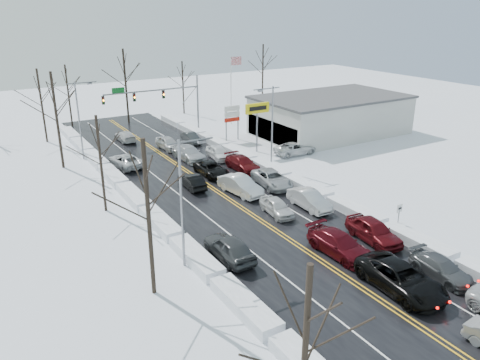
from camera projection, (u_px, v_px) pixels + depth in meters
ground at (256, 217)px, 39.70m from camera, size 160.00×160.00×0.00m
road_surface at (244, 209)px, 41.30m from camera, size 14.00×84.00×0.01m
snow_bank_left at (163, 229)px, 37.62m from camera, size 1.49×72.00×0.77m
snow_bank_right at (311, 192)px, 44.98m from camera, size 1.49×72.00×0.77m
traffic_signal_mast at (163, 97)px, 61.88m from camera, size 13.28×0.39×8.00m
tires_plus_sign at (257, 112)px, 55.86m from camera, size 3.20×0.34×6.00m
used_vehicles_sign at (232, 116)px, 61.26m from camera, size 2.20×0.22×4.65m
speed_limit_sign at (399, 213)px, 36.69m from camera, size 0.55×0.09×2.35m
flagpole at (232, 85)px, 69.02m from camera, size 1.87×1.20×10.00m
dealership_building at (330, 115)px, 64.81m from camera, size 20.40×12.40×5.30m
streetlight_ne at (271, 121)px, 49.87m from camera, size 3.20×0.25×9.00m
streetlight_sw at (184, 194)px, 30.61m from camera, size 3.20×0.25×9.00m
streetlight_nw at (80, 114)px, 53.05m from camera, size 3.20×0.25×9.00m
tree_left_a at (306, 333)px, 16.13m from camera, size 3.60×3.60×9.00m
tree_left_b at (146, 189)px, 26.87m from camera, size 4.00×4.00×10.00m
tree_left_c at (99, 145)px, 38.94m from camera, size 3.40×3.40×8.50m
tree_left_d at (54, 102)px, 49.33m from camera, size 4.20×4.20×10.50m
tree_left_e at (40, 91)px, 59.39m from camera, size 3.80×3.80×9.50m
tree_far_b at (67, 84)px, 67.45m from camera, size 3.60×3.60×9.00m
tree_far_c at (125, 72)px, 69.23m from camera, size 4.40×4.40×11.00m
tree_far_d at (183, 77)px, 75.89m from camera, size 3.40×3.40×8.50m
tree_far_e at (263, 62)px, 83.56m from camera, size 4.20×4.20×10.50m
queued_car_2 at (399, 290)px, 29.57m from camera, size 3.16×6.33×1.72m
queued_car_3 at (339, 254)px, 33.84m from camera, size 2.39×5.56×1.60m
queued_car_4 at (277, 214)px, 40.30m from camera, size 2.09×4.25×1.39m
queued_car_5 at (240, 194)px, 44.71m from camera, size 2.48×5.35×1.70m
queued_car_6 at (212, 175)px, 49.58m from camera, size 2.39×5.03×1.39m
queued_car_7 at (189, 160)px, 54.54m from camera, size 2.53×5.65×1.61m
queued_car_8 at (168, 149)px, 58.60m from camera, size 2.05×4.62×1.55m
queued_car_11 at (440, 277)px, 30.97m from camera, size 2.16×4.67×1.32m
queued_car_12 at (373, 241)px, 35.75m from camera, size 2.56×5.25×1.72m
queued_car_13 at (309, 208)px, 41.57m from camera, size 1.80×4.84×1.58m
queued_car_14 at (272, 186)px, 46.65m from camera, size 3.10×5.65×1.50m
queued_car_15 at (243, 170)px, 51.13m from camera, size 2.13×5.15×1.49m
queued_car_16 at (218, 159)px, 54.90m from camera, size 2.17×4.54×1.50m
queued_car_17 at (191, 143)px, 61.26m from camera, size 1.46×4.04×1.33m
oncoming_car_0 at (192, 188)px, 46.08m from camera, size 1.64×4.27×1.39m
oncoming_car_1 at (126, 167)px, 52.11m from camera, size 3.14×5.60×1.48m
oncoming_car_2 at (126, 141)px, 62.06m from camera, size 1.94×4.65×1.34m
oncoming_car_3 at (229, 258)px, 33.33m from camera, size 2.03×5.00×1.70m
parked_car_0 at (295, 154)px, 56.49m from camera, size 5.39×2.69×1.47m
parked_car_1 at (299, 144)px, 60.86m from camera, size 2.82×5.87×1.65m
parked_car_2 at (265, 137)px, 64.03m from camera, size 1.79×4.11×1.38m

